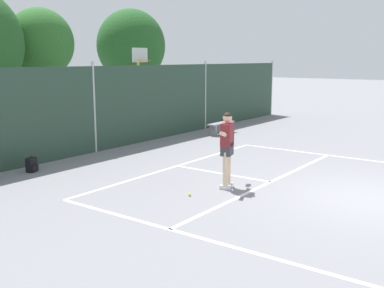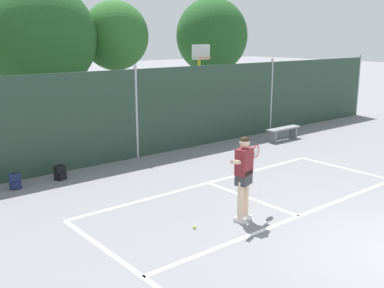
% 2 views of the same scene
% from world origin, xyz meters
% --- Properties ---
extents(ground_plane, '(120.00, 120.00, 0.00)m').
position_xyz_m(ground_plane, '(0.00, 0.00, 0.00)').
color(ground_plane, gray).
extents(court_markings, '(8.30, 11.10, 0.01)m').
position_xyz_m(court_markings, '(0.00, 0.65, 0.00)').
color(court_markings, white).
rests_on(court_markings, ground).
extents(chainlink_fence, '(26.09, 0.09, 3.01)m').
position_xyz_m(chainlink_fence, '(0.00, 9.00, 1.43)').
color(chainlink_fence, '#284233').
rests_on(chainlink_fence, ground).
extents(basketball_hoop, '(0.90, 0.67, 3.55)m').
position_xyz_m(basketball_hoop, '(4.28, 10.87, 2.31)').
color(basketball_hoop, yellow).
rests_on(basketball_hoop, ground).
extents(tennis_player, '(1.37, 0.55, 1.85)m').
position_xyz_m(tennis_player, '(-1.12, 3.10, 1.11)').
color(tennis_player, silver).
rests_on(tennis_player, ground).
extents(tennis_ball, '(0.07, 0.07, 0.07)m').
position_xyz_m(tennis_ball, '(-2.20, 3.42, 0.03)').
color(tennis_ball, '#CCE033').
rests_on(tennis_ball, ground).
extents(backpack_black, '(0.32, 0.30, 0.46)m').
position_xyz_m(backpack_black, '(-2.96, 8.32, 0.19)').
color(backpack_black, black).
rests_on(backpack_black, ground).
extents(courtside_bench, '(1.60, 0.36, 0.48)m').
position_xyz_m(courtside_bench, '(5.67, 7.61, 0.36)').
color(courtside_bench, gray).
rests_on(courtside_bench, ground).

